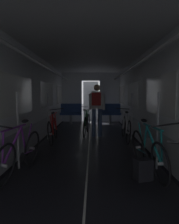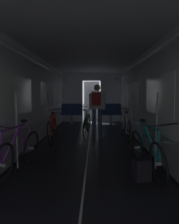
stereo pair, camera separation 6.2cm
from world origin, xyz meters
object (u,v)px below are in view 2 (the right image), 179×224
object	(u,v)px
bench_seat_far_right	(111,112)
bicycle_purple	(18,153)
bicycle_red	(53,129)
bicycle_white	(126,128)
bicycle_teal	(146,152)
bicycle_green_in_aisle	(87,124)
person_cyclist_aisle	(97,105)
backpack_on_floor	(141,170)
bench_seat_far_left	(72,112)

from	to	relation	value
bench_seat_far_right	bicycle_purple	world-z (taller)	bicycle_purple
bicycle_red	bicycle_white	world-z (taller)	bicycle_red
bicycle_teal	bicycle_green_in_aisle	world-z (taller)	bicycle_teal
bench_seat_far_right	bicycle_teal	distance (m)	6.19
person_cyclist_aisle	bicycle_green_in_aisle	size ratio (longest dim) A/B	1.00
bicycle_red	bicycle_teal	size ratio (longest dim) A/B	1.00
person_cyclist_aisle	backpack_on_floor	xyz separation A→B (m)	(0.67, -3.56, -0.85)
bicycle_red	bicycle_green_in_aisle	size ratio (longest dim) A/B	1.00
bicycle_purple	bicycle_teal	bearing A→B (deg)	2.94
bicycle_green_in_aisle	bench_seat_far_right	bearing A→B (deg)	69.22
bicycle_red	bench_seat_far_left	bearing A→B (deg)	87.92
bench_seat_far_right	bicycle_purple	bearing A→B (deg)	-107.89
bench_seat_far_left	bench_seat_far_right	distance (m)	1.80
bicycle_purple	person_cyclist_aisle	bearing A→B (deg)	67.96
bench_seat_far_left	bicycle_teal	size ratio (longest dim) A/B	0.58
bicycle_white	bicycle_green_in_aisle	distance (m)	1.49
bicycle_white	bench_seat_far_right	bearing A→B (deg)	92.80
bicycle_red	bicycle_purple	size ratio (longest dim) A/B	1.00
person_cyclist_aisle	bicycle_teal	bearing A→B (deg)	-75.89
bench_seat_far_left	bicycle_red	bearing A→B (deg)	-92.08
bench_seat_far_right	bicycle_white	size ratio (longest dim) A/B	0.58
bench_seat_far_right	bicycle_red	size ratio (longest dim) A/B	0.58
bicycle_white	bicycle_green_in_aisle	world-z (taller)	bicycle_white
bicycle_white	person_cyclist_aisle	size ratio (longest dim) A/B	1.00
bench_seat_far_right	bicycle_purple	size ratio (longest dim) A/B	0.58
bench_seat_far_right	bicycle_green_in_aisle	distance (m)	2.84
bench_seat_far_right	backpack_on_floor	xyz separation A→B (m)	(0.00, -6.48, -0.40)
bench_seat_far_left	bicycle_purple	xyz separation A→B (m)	(-0.23, -6.29, -0.19)
bicycle_white	bicycle_purple	distance (m)	3.51
backpack_on_floor	bicycle_green_in_aisle	bearing A→B (deg)	104.75
bench_seat_far_right	person_cyclist_aisle	distance (m)	3.03
bicycle_white	bicycle_red	bearing A→B (deg)	-174.11
bench_seat_far_right	bench_seat_far_left	bearing A→B (deg)	180.00
person_cyclist_aisle	bicycle_green_in_aisle	xyz separation A→B (m)	(-0.34, 0.27, -0.63)
bicycle_purple	backpack_on_floor	bearing A→B (deg)	-5.32
bicycle_white	person_cyclist_aisle	xyz separation A→B (m)	(-0.84, 0.64, 0.63)
bench_seat_far_right	bicycle_green_in_aisle	world-z (taller)	bench_seat_far_right
person_cyclist_aisle	bicycle_white	bearing A→B (deg)	-37.40
bicycle_teal	person_cyclist_aisle	bearing A→B (deg)	104.11
bicycle_red	bicycle_teal	world-z (taller)	same
person_cyclist_aisle	bench_seat_far_left	bearing A→B (deg)	111.22
bicycle_teal	bicycle_purple	world-z (taller)	bicycle_purple
bicycle_green_in_aisle	bicycle_red	bearing A→B (deg)	-129.50
bench_seat_far_left	bicycle_purple	size ratio (longest dim) A/B	0.58
bicycle_green_in_aisle	backpack_on_floor	size ratio (longest dim) A/B	4.97
bicycle_teal	bicycle_purple	bearing A→B (deg)	-177.06
bicycle_teal	bench_seat_far_left	bearing A→B (deg)	107.54
bicycle_red	bicycle_white	bearing A→B (deg)	5.89
bicycle_white	bicycle_teal	bearing A→B (deg)	-90.45
bicycle_white	bicycle_green_in_aisle	bearing A→B (deg)	142.30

